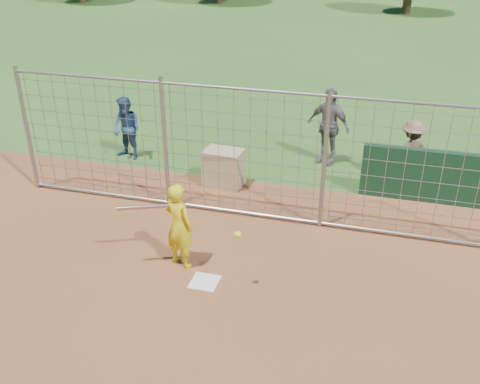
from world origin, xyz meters
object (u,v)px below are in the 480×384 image
(batter, at_px, (179,226))
(bystander_b, at_px, (328,126))
(bystander_a, at_px, (127,129))
(equipment_bin, at_px, (224,168))
(bystander_c, at_px, (411,153))

(batter, xyz_separation_m, bystander_b, (1.76, 4.81, 0.15))
(batter, distance_m, bystander_b, 5.12)
(bystander_a, bearing_deg, equipment_bin, -0.65)
(equipment_bin, bearing_deg, bystander_b, 47.52)
(bystander_a, distance_m, bystander_b, 4.66)
(bystander_c, relative_size, equipment_bin, 1.76)
(bystander_b, bearing_deg, batter, -86.18)
(equipment_bin, bearing_deg, batter, -81.74)
(bystander_a, height_order, equipment_bin, bystander_a)
(bystander_a, height_order, bystander_b, bystander_b)
(bystander_b, bearing_deg, bystander_c, 4.91)
(bystander_a, relative_size, equipment_bin, 1.86)
(bystander_c, bearing_deg, batter, 23.51)
(batter, bearing_deg, equipment_bin, -64.50)
(equipment_bin, bearing_deg, bystander_a, 167.95)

